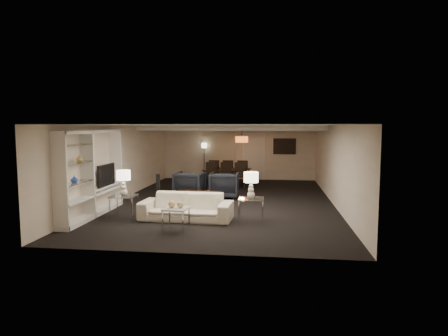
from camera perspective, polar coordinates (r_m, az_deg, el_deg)
floor at (r=13.21m, az=0.00°, el=-4.75°), size 11.00×11.00×0.00m
ceiling at (r=12.98m, az=0.00°, el=6.16°), size 7.00×11.00×0.02m
wall_back at (r=18.49m, az=2.10°, el=2.23°), size 7.00×0.02×2.50m
wall_front at (r=7.65m, az=-5.09°, el=-3.16°), size 7.00×0.02×2.50m
wall_left at (r=13.90m, az=-14.47°, el=0.80°), size 0.02×11.00×2.50m
wall_right at (r=13.07m, az=15.41°, el=0.46°), size 0.02×11.00×2.50m
ceiling_soffit at (r=16.46m, az=1.51°, el=5.78°), size 7.00×4.00×0.20m
curtains at (r=18.51m, az=-0.70°, el=2.08°), size 1.50×0.12×2.40m
door at (r=18.42m, az=4.26°, el=1.58°), size 0.90×0.05×2.10m
painting at (r=18.37m, az=8.64°, el=3.08°), size 0.95×0.04×0.65m
media_unit at (r=11.46m, az=-18.33°, el=-0.76°), size 0.38×3.40×2.35m
pendant_light at (r=16.44m, az=2.55°, el=4.10°), size 0.52×0.52×0.24m
sofa at (r=10.58m, az=-5.41°, el=-5.54°), size 2.45×1.07×0.70m
coffee_table at (r=12.14m, az=-3.77°, el=-4.58°), size 1.36×0.84×0.47m
armchair_left at (r=13.87m, az=-4.90°, el=-2.38°), size 1.04×1.07×0.89m
armchair_right at (r=13.67m, az=0.03°, el=-2.48°), size 0.98×1.01×0.89m
side_table_left at (r=11.08m, az=-14.07°, el=-5.40°), size 0.70×0.70×0.62m
side_table_right at (r=10.36m, az=3.86°, el=-6.02°), size 0.69×0.69×0.62m
table_lamp_left at (r=10.97m, az=-14.15°, el=-2.08°), size 0.41×0.41×0.68m
table_lamp_right at (r=10.25m, az=3.88°, el=-2.47°), size 0.38×0.38×0.68m
marble_table at (r=9.55m, az=-6.84°, el=-7.29°), size 0.59×0.59×0.55m
gold_gourd_a at (r=9.50m, az=-7.46°, el=-5.13°), size 0.18×0.18×0.18m
gold_gourd_b at (r=9.46m, az=-6.28°, el=-5.24°), size 0.15×0.15×0.15m
television at (r=12.00m, az=-16.96°, el=-0.96°), size 1.09×0.14×0.63m
vase_blue at (r=10.59m, az=-20.61°, el=-1.49°), size 0.18×0.18×0.19m
vase_amber at (r=10.80m, az=-19.97°, el=1.28°), size 0.16×0.16×0.16m
floor_speaker at (r=12.71m, az=-9.39°, el=-3.03°), size 0.11×0.11×0.98m
dining_table at (r=16.62m, az=0.41°, el=-1.34°), size 1.97×1.13×0.68m
chair_nl at (r=16.04m, az=-1.99°, el=-1.01°), size 0.49×0.49×1.01m
chair_nm at (r=15.95m, az=0.14°, el=-1.05°), size 0.51×0.51×1.01m
chair_nr at (r=15.89m, az=2.29°, el=-1.08°), size 0.48×0.48×1.01m
chair_fl at (r=17.31m, az=-1.31°, el=-0.49°), size 0.49×0.49×1.01m
chair_fm at (r=17.24m, az=0.66°, el=-0.52°), size 0.49×0.49×1.01m
chair_fr at (r=17.18m, az=2.65°, el=-0.55°), size 0.51×0.51×1.01m
floor_lamp at (r=18.42m, az=-2.85°, el=0.95°), size 0.27×0.27×1.69m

